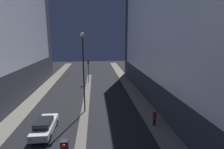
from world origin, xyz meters
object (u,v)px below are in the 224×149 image
object	(u,v)px
street_lamp	(83,63)
pedestrian_on_right_sidewalk	(154,117)
car_left_lane	(45,126)
traffic_light_mid	(88,65)

from	to	relation	value
street_lamp	pedestrian_on_right_sidewalk	xyz separation A→B (m)	(7.52, -4.44, -5.26)
car_left_lane	street_lamp	bearing A→B (deg)	51.70
traffic_light_mid	street_lamp	world-z (taller)	street_lamp
street_lamp	car_left_lane	xyz separation A→B (m)	(-3.66, -4.63, -5.56)
car_left_lane	pedestrian_on_right_sidewalk	xyz separation A→B (m)	(11.18, 0.19, 0.29)
traffic_light_mid	car_left_lane	xyz separation A→B (m)	(-3.66, -19.65, -2.86)
street_lamp	car_left_lane	bearing A→B (deg)	-128.30
traffic_light_mid	street_lamp	xyz separation A→B (m)	(0.00, -15.02, 2.70)
traffic_light_mid	pedestrian_on_right_sidewalk	size ratio (longest dim) A/B	2.77
street_lamp	pedestrian_on_right_sidewalk	bearing A→B (deg)	-30.56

